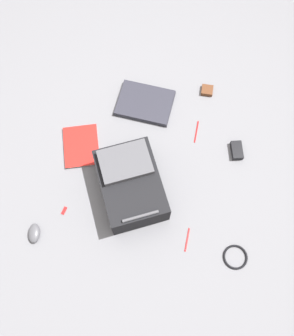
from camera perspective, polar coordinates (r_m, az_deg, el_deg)
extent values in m
plane|color=slate|center=(2.29, 0.29, 0.91)|extent=(3.90, 3.90, 0.00)
cube|color=black|center=(2.15, -2.41, -2.59)|extent=(0.48, 0.54, 0.18)
cube|color=#4C4C51|center=(2.08, -3.25, 0.87)|extent=(0.33, 0.30, 0.04)
cylinder|color=#4C4C51|center=(2.00, -0.97, -7.14)|extent=(0.18, 0.09, 0.02)
cube|color=#24242C|center=(2.45, -0.30, 9.52)|extent=(0.36, 0.29, 0.02)
cube|color=#2D2D38|center=(2.44, -0.30, 9.71)|extent=(0.36, 0.28, 0.01)
cube|color=silver|center=(2.35, -9.67, 3.20)|extent=(0.26, 0.30, 0.01)
cube|color=red|center=(2.35, -9.71, 3.29)|extent=(0.27, 0.31, 0.00)
ellipsoid|color=#4C4C51|center=(2.23, -16.32, -9.21)|extent=(0.09, 0.12, 0.04)
torus|color=black|center=(2.19, 12.92, -12.69)|extent=(0.13, 0.13, 0.01)
cube|color=black|center=(2.36, 13.12, 2.55)|extent=(0.08, 0.12, 0.04)
cylinder|color=red|center=(2.16, 5.96, -10.48)|extent=(0.02, 0.13, 0.01)
cylinder|color=red|center=(2.39, 7.32, 5.37)|extent=(0.02, 0.15, 0.01)
cube|color=#59331E|center=(2.53, 8.86, 11.27)|extent=(0.07, 0.07, 0.03)
cube|color=#B21919|center=(2.24, -12.15, -6.16)|extent=(0.03, 0.05, 0.01)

